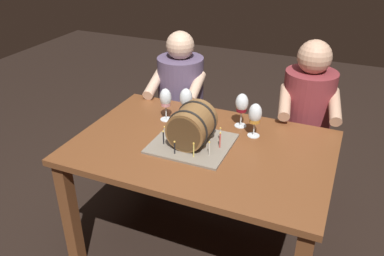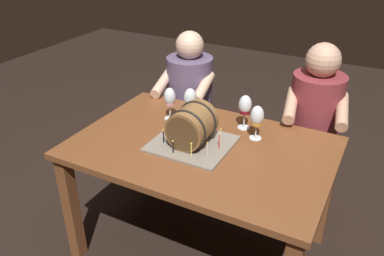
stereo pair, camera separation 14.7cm
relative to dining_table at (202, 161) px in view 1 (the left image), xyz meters
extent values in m
plane|color=black|center=(0.00, 0.00, -0.62)|extent=(8.00, 8.00, 0.00)
cube|color=brown|center=(0.00, 0.00, 0.09)|extent=(1.37, 0.92, 0.03)
cube|color=brown|center=(-0.63, -0.40, -0.28)|extent=(0.07, 0.07, 0.69)
cube|color=brown|center=(-0.63, 0.40, -0.28)|extent=(0.07, 0.07, 0.69)
cube|color=brown|center=(0.63, 0.40, -0.28)|extent=(0.07, 0.07, 0.69)
cube|color=gray|center=(-0.05, -0.02, 0.11)|extent=(0.41, 0.38, 0.01)
cylinder|color=brown|center=(-0.05, -0.02, 0.22)|extent=(0.21, 0.22, 0.21)
cylinder|color=#4F371E|center=(-0.05, -0.13, 0.22)|extent=(0.18, 0.00, 0.18)
cylinder|color=#4F371E|center=(-0.05, 0.09, 0.22)|extent=(0.18, 0.00, 0.18)
torus|color=black|center=(-0.05, -0.08, 0.22)|extent=(0.23, 0.01, 0.23)
torus|color=black|center=(-0.05, 0.04, 0.22)|extent=(0.23, 0.01, 0.23)
cylinder|color=#D64C47|center=(0.10, -0.01, 0.16)|extent=(0.01, 0.01, 0.08)
sphere|color=#F9C64C|center=(0.10, -0.01, 0.20)|extent=(0.01, 0.01, 0.01)
cylinder|color=silver|center=(0.08, 0.06, 0.15)|extent=(0.01, 0.01, 0.07)
sphere|color=#F9C64C|center=(0.08, 0.06, 0.19)|extent=(0.01, 0.01, 0.01)
cylinder|color=#EAD666|center=(0.01, 0.11, 0.15)|extent=(0.01, 0.01, 0.07)
sphere|color=#F9C64C|center=(0.01, 0.11, 0.19)|extent=(0.01, 0.01, 0.01)
cylinder|color=black|center=(-0.09, 0.12, 0.15)|extent=(0.01, 0.01, 0.06)
sphere|color=#F9C64C|center=(-0.09, 0.12, 0.19)|extent=(0.01, 0.01, 0.01)
cylinder|color=#EAD666|center=(-0.17, 0.07, 0.15)|extent=(0.01, 0.01, 0.08)
sphere|color=#F9C64C|center=(-0.17, 0.07, 0.20)|extent=(0.01, 0.01, 0.01)
cylinder|color=silver|center=(-0.21, -0.03, 0.15)|extent=(0.01, 0.01, 0.06)
sphere|color=#F9C64C|center=(-0.21, -0.03, 0.19)|extent=(0.01, 0.01, 0.01)
cylinder|color=black|center=(-0.18, -0.09, 0.15)|extent=(0.01, 0.01, 0.07)
sphere|color=#F9C64C|center=(-0.18, -0.09, 0.19)|extent=(0.01, 0.01, 0.01)
cylinder|color=black|center=(-0.09, -0.15, 0.15)|extent=(0.01, 0.01, 0.06)
sphere|color=#F9C64C|center=(-0.09, -0.15, 0.18)|extent=(0.01, 0.01, 0.01)
cylinder|color=#EAD666|center=(0.01, -0.15, 0.15)|extent=(0.01, 0.01, 0.07)
sphere|color=#F9C64C|center=(0.01, -0.15, 0.19)|extent=(0.01, 0.01, 0.01)
cylinder|color=silver|center=(0.08, -0.10, 0.15)|extent=(0.01, 0.01, 0.07)
sphere|color=#F9C64C|center=(0.08, -0.10, 0.19)|extent=(0.01, 0.01, 0.01)
cylinder|color=white|center=(0.13, 0.29, 0.11)|extent=(0.07, 0.07, 0.00)
cylinder|color=white|center=(0.13, 0.29, 0.15)|extent=(0.01, 0.01, 0.09)
ellipsoid|color=white|center=(0.13, 0.29, 0.25)|extent=(0.07, 0.07, 0.11)
cylinder|color=maroon|center=(0.13, 0.29, 0.23)|extent=(0.06, 0.06, 0.05)
cylinder|color=white|center=(-0.21, 0.25, 0.11)|extent=(0.07, 0.07, 0.00)
cylinder|color=white|center=(-0.21, 0.25, 0.14)|extent=(0.01, 0.01, 0.07)
ellipsoid|color=white|center=(-0.21, 0.25, 0.24)|extent=(0.08, 0.08, 0.12)
cylinder|color=white|center=(-0.31, 0.19, 0.11)|extent=(0.07, 0.07, 0.00)
cylinder|color=white|center=(-0.31, 0.19, 0.15)|extent=(0.01, 0.01, 0.09)
ellipsoid|color=white|center=(-0.31, 0.19, 0.25)|extent=(0.07, 0.07, 0.11)
cylinder|color=pink|center=(-0.31, 0.19, 0.22)|extent=(0.06, 0.06, 0.05)
cylinder|color=white|center=(0.23, 0.21, 0.11)|extent=(0.07, 0.07, 0.00)
cylinder|color=white|center=(0.23, 0.21, 0.15)|extent=(0.01, 0.01, 0.08)
ellipsoid|color=white|center=(0.23, 0.21, 0.24)|extent=(0.07, 0.07, 0.11)
cylinder|color=#C6842D|center=(0.23, 0.21, 0.20)|extent=(0.06, 0.06, 0.03)
cube|color=#372D40|center=(-0.44, 0.70, -0.40)|extent=(0.34, 0.32, 0.45)
cylinder|color=#5B4C6B|center=(-0.44, 0.70, 0.07)|extent=(0.37, 0.37, 0.50)
sphere|color=beige|center=(-0.44, 0.70, 0.41)|extent=(0.19, 0.19, 0.19)
cylinder|color=beige|center=(-0.28, 0.58, 0.17)|extent=(0.11, 0.31, 0.14)
cylinder|color=beige|center=(-0.57, 0.54, 0.17)|extent=(0.11, 0.31, 0.14)
cube|color=#4C1B1E|center=(0.44, 0.70, -0.40)|extent=(0.34, 0.32, 0.45)
cylinder|color=maroon|center=(0.44, 0.70, 0.09)|extent=(0.37, 0.37, 0.52)
sphere|color=tan|center=(0.44, 0.70, 0.44)|extent=(0.21, 0.21, 0.21)
cylinder|color=tan|center=(0.61, 0.59, 0.19)|extent=(0.12, 0.32, 0.14)
cylinder|color=tan|center=(0.33, 0.54, 0.19)|extent=(0.12, 0.32, 0.14)
camera|label=1|loc=(0.67, -1.71, 1.19)|focal=37.18mm
camera|label=2|loc=(0.81, -1.64, 1.19)|focal=37.18mm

